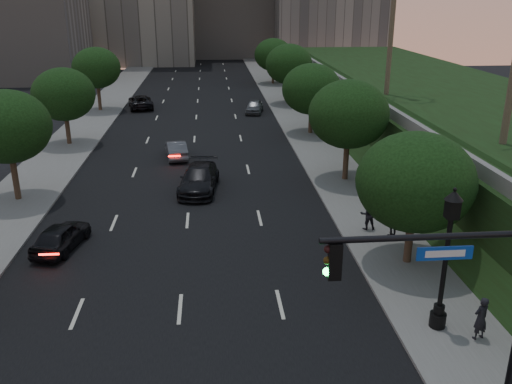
{
  "coord_description": "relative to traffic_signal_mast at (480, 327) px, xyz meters",
  "views": [
    {
      "loc": [
        1.42,
        -13.76,
        11.72
      ],
      "look_at": [
        3.33,
        8.45,
        3.6
      ],
      "focal_mm": 38.0,
      "sensor_mm": 36.0,
      "label": 1
    }
  ],
  "objects": [
    {
      "name": "pedestrian_a",
      "position": [
        2.56,
        4.35,
        -2.7
      ],
      "size": [
        0.7,
        0.56,
        1.65
      ],
      "primitive_type": "imported",
      "rotation": [
        0.0,
        0.0,
        3.46
      ],
      "color": "black",
      "rests_on": "sidewalk_right"
    },
    {
      "name": "office_block_filler",
      "position": [
        -34.19,
        72.41,
        3.33
      ],
      "size": [
        18.0,
        16.0,
        14.0
      ],
      "primitive_type": "cube",
      "color": "gray",
      "rests_on": "ground"
    },
    {
      "name": "parapet_wall",
      "position": [
        5.31,
        30.41,
        0.68
      ],
      "size": [
        0.35,
        90.0,
        0.7
      ],
      "primitive_type": "cube",
      "color": "slate",
      "rests_on": "embankment"
    },
    {
      "name": "sedan_far_right",
      "position": [
        -2.11,
        45.07,
        -2.98
      ],
      "size": [
        2.35,
        4.28,
        1.38
      ],
      "primitive_type": "imported",
      "rotation": [
        0.0,
        0.0,
        -0.19
      ],
      "color": "slate",
      "rests_on": "ground"
    },
    {
      "name": "tree_left_d",
      "position": [
        -18.49,
        47.41,
        0.9
      ],
      "size": [
        5.0,
        5.0,
        6.71
      ],
      "color": "#38281C",
      "rests_on": "ground"
    },
    {
      "name": "sidewalk_right",
      "position": [
        2.06,
        32.41,
        -3.6
      ],
      "size": [
        4.5,
        140.0,
        0.15
      ],
      "primitive_type": "cube",
      "color": "slate",
      "rests_on": "ground"
    },
    {
      "name": "pedestrian_b",
      "position": [
        1.28,
        14.16,
        -2.68
      ],
      "size": [
        0.83,
        0.66,
        1.69
      ],
      "primitive_type": "imported",
      "rotation": [
        0.0,
        0.0,
        3.16
      ],
      "color": "black",
      "rests_on": "sidewalk_right"
    },
    {
      "name": "pedestrian_c",
      "position": [
        2.29,
        13.09,
        -2.73
      ],
      "size": [
        1.0,
        0.63,
        1.58
      ],
      "primitive_type": "imported",
      "rotation": [
        0.0,
        0.0,
        3.43
      ],
      "color": "black",
      "rests_on": "sidewalk_right"
    },
    {
      "name": "tree_right_d",
      "position": [
        2.11,
        49.41,
        0.84
      ],
      "size": [
        5.2,
        5.2,
        6.74
      ],
      "color": "#38281C",
      "rests_on": "ground"
    },
    {
      "name": "road_surface",
      "position": [
        -8.19,
        32.41,
        -3.66
      ],
      "size": [
        16.0,
        140.0,
        0.02
      ],
      "primitive_type": "cube",
      "color": "black",
      "rests_on": "ground"
    },
    {
      "name": "sedan_mid_left",
      "position": [
        -9.44,
        28.85,
        -3.0
      ],
      "size": [
        2.05,
        4.27,
        1.35
      ],
      "primitive_type": "imported",
      "rotation": [
        0.0,
        0.0,
        3.3
      ],
      "color": "#525359",
      "rests_on": "ground"
    },
    {
      "name": "street_lamp",
      "position": [
        1.4,
        5.2,
        -1.04
      ],
      "size": [
        0.64,
        0.64,
        5.62
      ],
      "color": "black",
      "rests_on": "ground"
    },
    {
      "name": "tree_right_b",
      "position": [
        2.11,
        22.41,
        0.84
      ],
      "size": [
        5.2,
        5.2,
        6.74
      ],
      "color": "#38281C",
      "rests_on": "ground"
    },
    {
      "name": "tree_left_c",
      "position": [
        -18.49,
        33.41,
        0.53
      ],
      "size": [
        5.0,
        5.0,
        6.34
      ],
      "color": "#38281C",
      "rests_on": "ground"
    },
    {
      "name": "sedan_near_right",
      "position": [
        -7.6,
        21.29,
        -2.89
      ],
      "size": [
        2.84,
        5.64,
        1.57
      ],
      "primitive_type": "imported",
      "rotation": [
        0.0,
        0.0,
        -0.12
      ],
      "color": "black",
      "rests_on": "ground"
    },
    {
      "name": "embankment",
      "position": [
        13.81,
        30.41,
        -1.67
      ],
      "size": [
        18.0,
        90.0,
        4.0
      ],
      "primitive_type": "cube",
      "color": "black",
      "rests_on": "ground"
    },
    {
      "name": "sidewalk_left",
      "position": [
        -18.44,
        32.41,
        -3.6
      ],
      "size": [
        4.5,
        140.0,
        0.15
      ],
      "primitive_type": "cube",
      "color": "slate",
      "rests_on": "ground"
    },
    {
      "name": "sedan_near_left",
      "position": [
        -14.19,
        13.37,
        -2.99
      ],
      "size": [
        2.46,
        4.26,
        1.36
      ],
      "primitive_type": "imported",
      "rotation": [
        0.0,
        0.0,
        2.92
      ],
      "color": "black",
      "rests_on": "ground"
    },
    {
      "name": "tree_right_c",
      "position": [
        2.11,
        35.41,
        0.35
      ],
      "size": [
        5.2,
        5.2,
        6.24
      ],
      "color": "#38281C",
      "rests_on": "ground"
    },
    {
      "name": "tree_right_e",
      "position": [
        2.11,
        64.41,
        0.35
      ],
      "size": [
        5.2,
        5.2,
        6.24
      ],
      "color": "#38281C",
      "rests_on": "ground"
    },
    {
      "name": "sedan_far_left",
      "position": [
        -14.34,
        48.6,
        -2.94
      ],
      "size": [
        3.34,
        5.59,
        1.46
      ],
      "primitive_type": "imported",
      "rotation": [
        0.0,
        0.0,
        3.33
      ],
      "color": "black",
      "rests_on": "ground"
    },
    {
      "name": "traffic_signal_mast",
      "position": [
        0.0,
        0.0,
        0.0
      ],
      "size": [
        5.68,
        0.56,
        7.0
      ],
      "color": "black",
      "rests_on": "ground"
    },
    {
      "name": "tree_left_b",
      "position": [
        -18.49,
        20.41,
        0.9
      ],
      "size": [
        5.0,
        5.0,
        6.71
      ],
      "color": "#38281C",
      "rests_on": "ground"
    },
    {
      "name": "tree_right_a",
      "position": [
        2.11,
        10.41,
        0.35
      ],
      "size": [
        5.2,
        5.2,
        6.24
      ],
      "color": "#38281C",
      "rests_on": "ground"
    }
  ]
}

